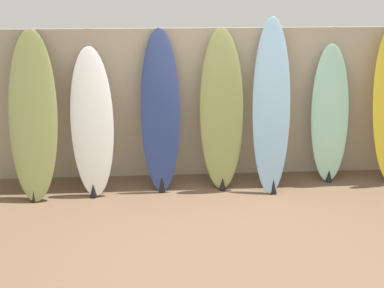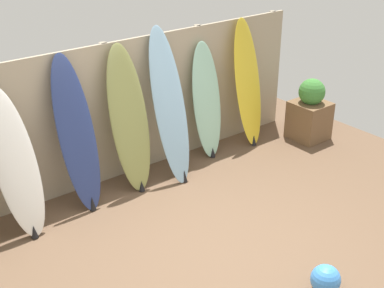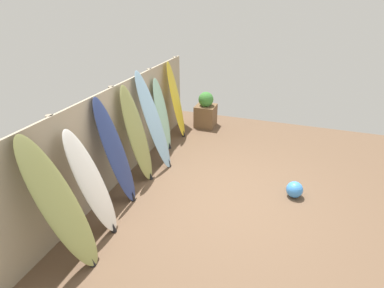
% 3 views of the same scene
% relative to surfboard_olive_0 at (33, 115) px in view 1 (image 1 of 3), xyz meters
% --- Properties ---
extents(ground, '(7.68, 7.68, 0.00)m').
position_rel_surfboard_olive_0_xyz_m(ground, '(2.03, -1.57, -0.90)').
color(ground, brown).
extents(fence_back, '(6.08, 0.11, 1.80)m').
position_rel_surfboard_olive_0_xyz_m(fence_back, '(2.03, 0.44, -0.00)').
color(fence_back, tan).
rests_on(fence_back, ground).
extents(surfboard_olive_0, '(0.59, 0.79, 1.83)m').
position_rel_surfboard_olive_0_xyz_m(surfboard_olive_0, '(0.00, 0.00, 0.00)').
color(surfboard_olive_0, olive).
rests_on(surfboard_olive_0, ground).
extents(surfboard_white_1, '(0.54, 0.66, 1.63)m').
position_rel_surfboard_olive_0_xyz_m(surfboard_white_1, '(0.64, 0.03, -0.10)').
color(surfboard_white_1, white).
rests_on(surfboard_white_1, ground).
extents(surfboard_navy_2, '(0.45, 0.56, 1.82)m').
position_rel_surfboard_olive_0_xyz_m(surfboard_navy_2, '(1.41, 0.11, -0.01)').
color(surfboard_navy_2, navy).
rests_on(surfboard_navy_2, ground).
extents(surfboard_olive_3, '(0.52, 0.53, 1.83)m').
position_rel_surfboard_olive_0_xyz_m(surfboard_olive_3, '(2.11, 0.10, 0.00)').
color(surfboard_olive_3, olive).
rests_on(surfboard_olive_3, ground).
extents(surfboard_skyblue_4, '(0.52, 0.76, 1.94)m').
position_rel_surfboard_olive_0_xyz_m(surfboard_skyblue_4, '(2.68, 0.03, 0.05)').
color(surfboard_skyblue_4, '#8CB7D6').
rests_on(surfboard_skyblue_4, ground).
extents(surfboard_seafoam_5, '(0.47, 0.37, 1.62)m').
position_rel_surfboard_olive_0_xyz_m(surfboard_seafoam_5, '(3.42, 0.19, -0.10)').
color(surfboard_seafoam_5, '#9ED6BC').
rests_on(surfboard_seafoam_5, ground).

